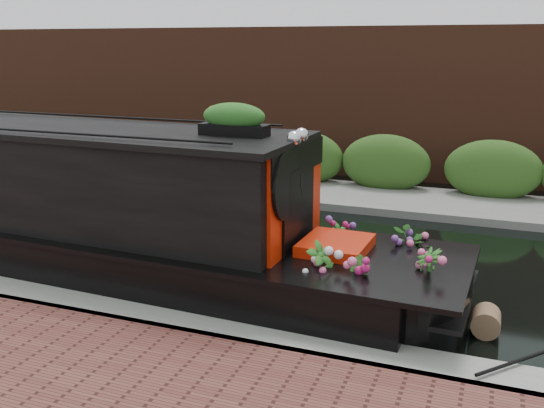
% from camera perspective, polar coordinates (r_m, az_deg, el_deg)
% --- Properties ---
extents(ground, '(80.00, 80.00, 0.00)m').
position_cam_1_polar(ground, '(11.00, -4.96, -4.03)').
color(ground, black).
rests_on(ground, ground).
extents(near_bank_coping, '(40.00, 0.60, 0.50)m').
position_cam_1_polar(near_bank_coping, '(8.38, -14.94, -10.77)').
color(near_bank_coping, gray).
rests_on(near_bank_coping, ground).
extents(far_bank_path, '(40.00, 2.40, 0.34)m').
position_cam_1_polar(far_bank_path, '(14.74, 2.12, 0.91)').
color(far_bank_path, slate).
rests_on(far_bank_path, ground).
extents(far_hedge, '(40.00, 1.10, 2.80)m').
position_cam_1_polar(far_hedge, '(15.57, 3.18, 1.66)').
color(far_hedge, '#2F571D').
rests_on(far_hedge, ground).
extents(far_brick_wall, '(40.00, 1.00, 8.00)m').
position_cam_1_polar(far_brick_wall, '(17.54, 5.28, 3.12)').
color(far_brick_wall, '#522A1B').
rests_on(far_brick_wall, ground).
extents(narrowboat, '(12.99, 2.74, 3.03)m').
position_cam_1_polar(narrowboat, '(10.54, -21.24, -0.75)').
color(narrowboat, black).
rests_on(narrowboat, ground).
extents(rope_fender, '(0.35, 0.40, 0.35)m').
position_cam_1_polar(rope_fender, '(8.21, 19.50, -10.35)').
color(rope_fender, '#806043').
rests_on(rope_fender, ground).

